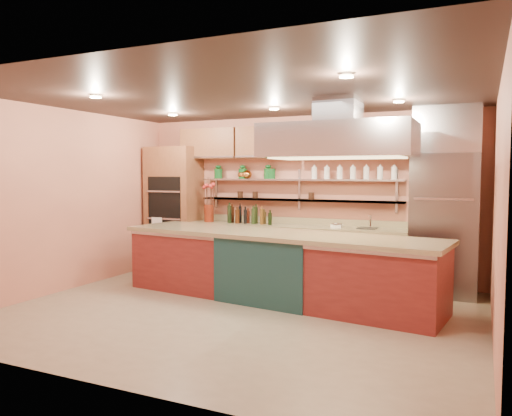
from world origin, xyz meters
The scene contains 21 objects.
floor centered at (0.00, 0.00, -0.01)m, with size 6.00×5.00×0.02m, color gray.
ceiling centered at (0.00, 0.00, 2.80)m, with size 6.00×5.00×0.02m, color black.
wall_back centered at (0.00, 2.50, 1.40)m, with size 6.00×0.04×2.80m, color tan.
wall_front centered at (0.00, -2.50, 1.40)m, with size 6.00×0.04×2.80m, color tan.
wall_left centered at (-3.00, 0.00, 1.40)m, with size 0.04×5.00×2.80m, color tan.
wall_right centered at (3.00, 0.00, 1.40)m, with size 0.04×5.00×2.80m, color tan.
oven_stack centered at (-2.45, 2.18, 1.15)m, with size 0.95×0.64×2.30m, color brown.
refrigerator centered at (2.35, 2.14, 1.05)m, with size 0.95×0.72×2.10m, color slate.
back_counter centered at (-0.05, 2.20, 0.47)m, with size 3.84×0.64×0.93m, color tan.
wall_shelf_lower centered at (-0.05, 2.37, 1.35)m, with size 3.60×0.26×0.03m, color #A5A6AC.
wall_shelf_upper centered at (-0.05, 2.37, 1.70)m, with size 3.60×0.26×0.03m, color #A5A6AC.
upper_cabinets centered at (0.00, 2.32, 2.35)m, with size 4.60×0.36×0.55m, color brown.
range_hood centered at (1.08, 0.80, 2.25)m, with size 2.00×1.00×0.45m, color #A5A6AC.
ceiling_downlights centered at (0.00, 0.20, 2.77)m, with size 4.00×2.80×0.02m, color #FFE5A5.
island centered at (0.18, 0.80, 0.49)m, with size 4.65×1.01×0.97m, color maroon.
flower_vase centered at (-1.68, 2.15, 1.09)m, with size 0.18×0.18×0.31m, color #5F1C0E.
oil_bottle_cluster centered at (-0.84, 2.15, 1.08)m, with size 0.90×0.26×0.29m, color black.
kitchen_scale centered at (0.71, 2.15, 0.98)m, with size 0.17×0.13×0.10m, color white.
bar_faucet centered at (1.23, 2.25, 1.04)m, with size 0.03×0.03×0.22m, color silver.
copper_kettle centered at (-1.02, 2.37, 1.79)m, with size 0.19×0.19×0.15m, color #B16828.
green_canister centered at (-0.54, 2.37, 1.80)m, with size 0.15×0.15×0.18m, color #0F481A.
Camera 1 is at (2.87, -5.72, 1.81)m, focal length 35.00 mm.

